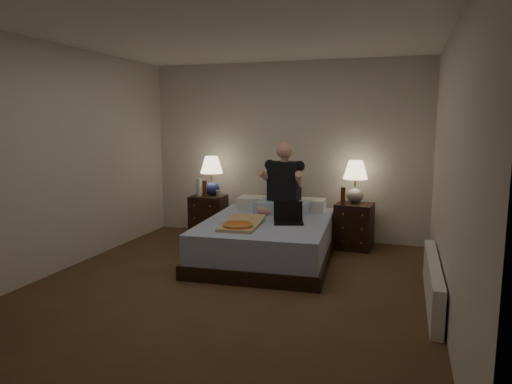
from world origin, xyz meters
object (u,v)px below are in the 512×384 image
(nightstand_left, at_px, (209,217))
(lamp_left, at_px, (212,176))
(soda_can, at_px, (218,194))
(lamp_right, at_px, (355,182))
(beer_bottle_right, at_px, (343,196))
(water_bottle, at_px, (199,187))
(beer_bottle_left, at_px, (205,189))
(person, at_px, (283,178))
(nightstand_right, at_px, (354,226))
(bed, at_px, (267,240))
(pizza_box, at_px, (238,226))
(laptop, at_px, (289,213))
(radiator, at_px, (433,282))

(nightstand_left, distance_m, lamp_left, 0.59)
(nightstand_left, xyz_separation_m, soda_can, (0.19, -0.08, 0.36))
(lamp_right, xyz_separation_m, beer_bottle_right, (-0.13, -0.22, -0.16))
(water_bottle, distance_m, beer_bottle_left, 0.12)
(lamp_left, distance_m, person, 1.22)
(nightstand_right, relative_size, lamp_right, 1.07)
(bed, xyz_separation_m, beer_bottle_right, (0.81, 0.68, 0.47))
(beer_bottle_left, bearing_deg, lamp_left, 81.32)
(nightstand_right, bearing_deg, soda_can, -169.94)
(water_bottle, height_order, pizza_box, water_bottle)
(soda_can, distance_m, beer_bottle_right, 1.73)
(beer_bottle_right, height_order, laptop, beer_bottle_right)
(lamp_right, height_order, laptop, lamp_right)
(lamp_right, xyz_separation_m, pizza_box, (-1.11, -1.45, -0.35))
(beer_bottle_left, bearing_deg, nightstand_right, 5.17)
(soda_can, bearing_deg, water_bottle, 176.40)
(nightstand_right, relative_size, radiator, 0.37)
(laptop, bearing_deg, person, 94.38)
(bed, height_order, soda_can, soda_can)
(laptop, bearing_deg, soda_can, 130.40)
(bed, height_order, water_bottle, water_bottle)
(pizza_box, bearing_deg, beer_bottle_right, 46.34)
(nightstand_right, bearing_deg, person, -151.20)
(nightstand_right, relative_size, water_bottle, 2.40)
(lamp_left, distance_m, beer_bottle_left, 0.25)
(lamp_left, xyz_separation_m, laptop, (1.37, -0.92, -0.29))
(nightstand_right, relative_size, laptop, 1.76)
(pizza_box, distance_m, radiator, 2.06)
(nightstand_right, xyz_separation_m, radiator, (0.89, -1.68, -0.10))
(nightstand_right, bearing_deg, radiator, -56.60)
(nightstand_left, xyz_separation_m, radiator, (2.95, -1.61, -0.11))
(lamp_right, bearing_deg, soda_can, -173.15)
(water_bottle, distance_m, person, 1.34)
(beer_bottle_left, xyz_separation_m, laptop, (1.40, -0.74, -0.12))
(bed, height_order, nightstand_left, nightstand_left)
(person, bearing_deg, radiator, -32.03)
(lamp_left, relative_size, beer_bottle_left, 2.43)
(lamp_right, xyz_separation_m, soda_can, (-1.86, -0.22, -0.22))
(nightstand_right, height_order, radiator, nightstand_right)
(lamp_left, bearing_deg, nightstand_right, -0.01)
(pizza_box, bearing_deg, water_bottle, 125.15)
(lamp_right, height_order, beer_bottle_left, lamp_right)
(person, xyz_separation_m, pizza_box, (-0.25, -1.00, -0.43))
(water_bottle, bearing_deg, radiator, -26.75)
(nightstand_right, relative_size, pizza_box, 0.79)
(soda_can, distance_m, laptop, 1.43)
(lamp_left, xyz_separation_m, person, (1.16, -0.38, 0.06))
(nightstand_right, height_order, laptop, laptop)
(beer_bottle_right, distance_m, radiator, 1.92)
(laptop, bearing_deg, water_bottle, 135.41)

